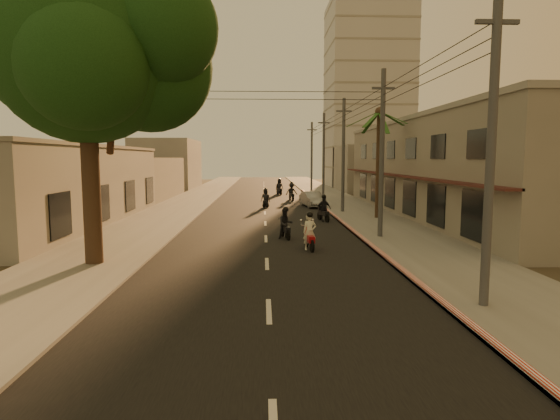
# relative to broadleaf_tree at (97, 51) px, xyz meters

# --- Properties ---
(ground) EXTENTS (160.00, 160.00, 0.00)m
(ground) POSITION_rel_broadleaf_tree_xyz_m (6.61, -2.14, -8.48)
(ground) COLOR #383023
(ground) RESTS_ON ground
(road) EXTENTS (10.00, 140.00, 0.02)m
(road) POSITION_rel_broadleaf_tree_xyz_m (6.61, 17.86, -8.47)
(road) COLOR black
(road) RESTS_ON ground
(sidewalk_right) EXTENTS (5.00, 140.00, 0.12)m
(sidewalk_right) POSITION_rel_broadleaf_tree_xyz_m (14.11, 17.86, -8.42)
(sidewalk_right) COLOR slate
(sidewalk_right) RESTS_ON ground
(sidewalk_left) EXTENTS (5.00, 140.00, 0.12)m
(sidewalk_left) POSITION_rel_broadleaf_tree_xyz_m (-0.89, 17.86, -8.42)
(sidewalk_left) COLOR slate
(sidewalk_left) RESTS_ON ground
(curb_stripe) EXTENTS (0.20, 60.00, 0.20)m
(curb_stripe) POSITION_rel_broadleaf_tree_xyz_m (11.71, 12.86, -8.38)
(curb_stripe) COLOR red
(curb_stripe) RESTS_ON ground
(shophouse_row) EXTENTS (8.80, 34.20, 7.30)m
(shophouse_row) POSITION_rel_broadleaf_tree_xyz_m (20.57, 15.86, -4.83)
(shophouse_row) COLOR gray
(shophouse_row) RESTS_ON ground
(left_building) EXTENTS (8.20, 24.20, 5.20)m
(left_building) POSITION_rel_broadleaf_tree_xyz_m (-7.37, 11.86, -5.88)
(left_building) COLOR gray
(left_building) RESTS_ON ground
(distant_tower) EXTENTS (12.10, 12.10, 28.00)m
(distant_tower) POSITION_rel_broadleaf_tree_xyz_m (22.61, 53.86, 5.52)
(distant_tower) COLOR #B7B5B2
(distant_tower) RESTS_ON ground
(broadleaf_tree) EXTENTS (9.60, 8.70, 12.10)m
(broadleaf_tree) POSITION_rel_broadleaf_tree_xyz_m (0.00, 0.00, 0.00)
(broadleaf_tree) COLOR black
(broadleaf_tree) RESTS_ON ground
(palm_tree) EXTENTS (5.00, 5.00, 8.20)m
(palm_tree) POSITION_rel_broadleaf_tree_xyz_m (14.61, 13.86, -1.33)
(palm_tree) COLOR black
(palm_tree) RESTS_ON ground
(utility_poles) EXTENTS (1.20, 48.26, 9.00)m
(utility_poles) POSITION_rel_broadleaf_tree_xyz_m (12.81, 17.86, -1.94)
(utility_poles) COLOR #38383A
(utility_poles) RESTS_ON ground
(filler_right) EXTENTS (8.00, 14.00, 6.00)m
(filler_right) POSITION_rel_broadleaf_tree_xyz_m (20.61, 42.86, -5.48)
(filler_right) COLOR gray
(filler_right) RESTS_ON ground
(filler_left_near) EXTENTS (8.00, 14.00, 4.40)m
(filler_left_near) POSITION_rel_broadleaf_tree_xyz_m (-7.39, 31.86, -6.28)
(filler_left_near) COLOR gray
(filler_left_near) RESTS_ON ground
(filler_left_far) EXTENTS (8.00, 14.00, 7.00)m
(filler_left_far) POSITION_rel_broadleaf_tree_xyz_m (-7.39, 49.86, -4.98)
(filler_left_far) COLOR gray
(filler_left_far) RESTS_ON ground
(scooter_red) EXTENTS (0.79, 1.88, 1.85)m
(scooter_red) POSITION_rel_broadleaf_tree_xyz_m (8.65, 2.76, -7.66)
(scooter_red) COLOR black
(scooter_red) RESTS_ON ground
(scooter_mid_a) EXTENTS (1.07, 1.76, 1.75)m
(scooter_mid_a) POSITION_rel_broadleaf_tree_xyz_m (7.67, 5.92, -7.68)
(scooter_mid_a) COLOR black
(scooter_mid_a) RESTS_ON ground
(scooter_mid_b) EXTENTS (1.27, 1.87, 1.88)m
(scooter_mid_b) POSITION_rel_broadleaf_tree_xyz_m (10.64, 12.83, -7.62)
(scooter_mid_b) COLOR black
(scooter_mid_b) RESTS_ON ground
(scooter_far_a) EXTENTS (1.02, 1.76, 1.75)m
(scooter_far_a) POSITION_rel_broadleaf_tree_xyz_m (6.69, 21.88, -7.68)
(scooter_far_a) COLOR black
(scooter_far_a) RESTS_ON ground
(scooter_far_b) EXTENTS (1.39, 1.95, 1.93)m
(scooter_far_b) POSITION_rel_broadleaf_tree_xyz_m (9.41, 28.85, -7.59)
(scooter_far_b) COLOR black
(scooter_far_b) RESTS_ON ground
(parked_car) EXTENTS (2.86, 4.63, 1.36)m
(parked_car) POSITION_rel_broadleaf_tree_xyz_m (10.87, 22.46, -7.79)
(parked_car) COLOR gray
(parked_car) RESTS_ON ground
(scooter_far_c) EXTENTS (1.19, 1.94, 1.95)m
(scooter_far_c) POSITION_rel_broadleaf_tree_xyz_m (8.43, 36.75, -7.59)
(scooter_far_c) COLOR black
(scooter_far_c) RESTS_ON ground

